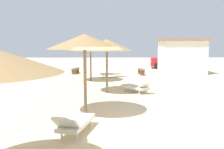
# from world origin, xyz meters

# --- Properties ---
(ground_plane) EXTENTS (80.00, 80.00, 0.00)m
(ground_plane) POSITION_xyz_m (0.00, 0.00, 0.00)
(ground_plane) COLOR beige
(parasol_0) EXTENTS (2.73, 2.73, 2.85)m
(parasol_0) POSITION_xyz_m (-0.25, 4.90, 2.54)
(parasol_0) COLOR #75604C
(parasol_0) RESTS_ON ground
(parasol_2) EXTENTS (2.72, 2.72, 2.95)m
(parasol_2) POSITION_xyz_m (-1.01, 0.57, 2.67)
(parasol_2) COLOR #75604C
(parasol_2) RESTS_ON ground
(parasol_4) EXTENTS (2.87, 2.87, 2.75)m
(parasol_4) POSITION_xyz_m (-1.40, 9.29, 2.43)
(parasol_4) COLOR #75604C
(parasol_4) RESTS_ON ground
(lounger_0) EXTENTS (1.61, 1.91, 0.72)m
(lounger_0) POSITION_xyz_m (1.35, 4.88, 0.32)
(lounger_0) COLOR silver
(lounger_0) RESTS_ON ground
(lounger_2) EXTENTS (1.06, 1.98, 0.72)m
(lounger_2) POSITION_xyz_m (-1.15, -1.40, 0.32)
(lounger_2) COLOR silver
(lounger_2) RESTS_ON ground
(lounger_4) EXTENTS (1.93, 1.39, 0.81)m
(lounger_4) POSITION_xyz_m (0.19, 11.25, 0.33)
(lounger_4) COLOR silver
(lounger_4) RESTS_ON ground
(bench_0) EXTENTS (0.61, 1.54, 0.49)m
(bench_0) POSITION_xyz_m (-3.04, 13.62, 0.35)
(bench_0) COLOR brown
(bench_0) RESTS_ON ground
(bench_1) EXTENTS (0.49, 1.52, 0.49)m
(bench_1) POSITION_xyz_m (2.62, 12.81, 0.35)
(bench_1) COLOR brown
(bench_1) RESTS_ON ground
(bench_2) EXTENTS (1.53, 0.54, 0.49)m
(bench_2) POSITION_xyz_m (-7.15, 11.07, 0.35)
(bench_2) COLOR brown
(bench_2) RESTS_ON ground
(parked_car) EXTENTS (4.17, 2.36, 1.72)m
(parked_car) POSITION_xyz_m (6.35, 18.49, 0.82)
(parked_car) COLOR #B21E23
(parked_car) RESTS_ON ground
(beach_cabana) EXTENTS (4.00, 3.38, 3.03)m
(beach_cabana) POSITION_xyz_m (6.28, 13.76, 1.54)
(beach_cabana) COLOR white
(beach_cabana) RESTS_ON ground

